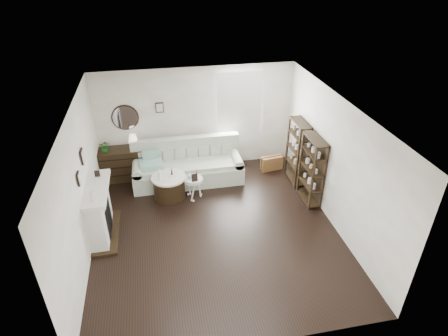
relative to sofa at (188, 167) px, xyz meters
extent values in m
plane|color=black|center=(0.35, -2.08, -0.35)|extent=(5.50, 5.50, 0.00)
plane|color=white|center=(0.35, -2.08, 2.35)|extent=(5.50, 5.50, 0.00)
plane|color=beige|center=(0.35, 0.67, 1.00)|extent=(5.00, 0.00, 5.00)
plane|color=beige|center=(0.35, -4.83, 1.00)|extent=(5.00, 0.00, 5.00)
plane|color=beige|center=(-2.15, -2.08, 1.00)|extent=(0.00, 5.50, 5.50)
plane|color=beige|center=(2.85, -2.08, 1.00)|extent=(0.00, 5.50, 5.50)
cube|color=white|center=(1.45, 0.65, 1.25)|extent=(1.00, 0.02, 1.80)
cube|color=white|center=(1.45, 0.59, 1.25)|extent=(1.15, 0.02, 1.90)
cylinder|color=silver|center=(-1.40, 0.64, 1.20)|extent=(0.60, 0.03, 0.60)
cube|color=black|center=(-0.55, 0.64, 1.40)|extent=(0.20, 0.03, 0.26)
cube|color=silver|center=(-1.98, -1.78, 0.20)|extent=(0.34, 1.20, 1.10)
cube|color=black|center=(-1.95, -1.78, 0.05)|extent=(0.30, 0.65, 0.70)
cube|color=silver|center=(-1.93, -1.78, 0.77)|extent=(0.44, 1.35, 0.08)
cube|color=black|center=(-1.90, -1.78, -0.32)|extent=(0.50, 1.40, 0.05)
cylinder|color=silver|center=(-1.93, -2.23, 0.92)|extent=(0.08, 0.08, 0.22)
cube|color=black|center=(-1.93, -1.38, 0.88)|extent=(0.10, 0.03, 0.14)
cube|color=black|center=(-2.12, -2.13, 1.25)|extent=(0.03, 0.18, 0.24)
cube|color=black|center=(-2.12, -1.48, 1.35)|extent=(0.03, 0.22, 0.28)
cube|color=black|center=(2.68, -0.53, 0.45)|extent=(0.30, 0.80, 1.60)
cylinder|color=tan|center=(2.66, -0.78, 0.17)|extent=(0.08, 0.08, 0.11)
cylinder|color=tan|center=(2.66, -0.53, 0.17)|extent=(0.08, 0.08, 0.11)
cylinder|color=tan|center=(2.66, -0.28, 0.17)|extent=(0.08, 0.08, 0.11)
cylinder|color=tan|center=(2.66, -0.78, 0.57)|extent=(0.08, 0.08, 0.11)
cylinder|color=tan|center=(2.66, -0.53, 0.57)|extent=(0.08, 0.08, 0.11)
cylinder|color=tan|center=(2.66, -0.28, 0.57)|extent=(0.08, 0.08, 0.11)
cylinder|color=tan|center=(2.66, -0.78, 0.97)|extent=(0.08, 0.08, 0.11)
cylinder|color=tan|center=(2.66, -0.53, 0.97)|extent=(0.08, 0.08, 0.11)
cylinder|color=tan|center=(2.66, -0.28, 0.97)|extent=(0.08, 0.08, 0.11)
cube|color=black|center=(2.68, -1.43, 0.45)|extent=(0.30, 0.80, 1.60)
cylinder|color=tan|center=(2.66, -1.68, 0.17)|extent=(0.08, 0.08, 0.11)
cylinder|color=tan|center=(2.66, -1.43, 0.17)|extent=(0.08, 0.08, 0.11)
cylinder|color=tan|center=(2.66, -1.18, 0.17)|extent=(0.08, 0.08, 0.11)
cylinder|color=tan|center=(2.66, -1.68, 0.57)|extent=(0.08, 0.08, 0.11)
cylinder|color=tan|center=(2.66, -1.43, 0.57)|extent=(0.08, 0.08, 0.11)
cylinder|color=tan|center=(2.66, -1.18, 0.57)|extent=(0.08, 0.08, 0.11)
cylinder|color=tan|center=(2.66, -1.68, 0.97)|extent=(0.08, 0.08, 0.11)
cylinder|color=tan|center=(2.66, -1.43, 0.97)|extent=(0.08, 0.08, 0.11)
cylinder|color=tan|center=(2.66, -1.18, 0.97)|extent=(0.08, 0.08, 0.11)
cube|color=#AEB7A3|center=(0.00, -0.08, -0.13)|extent=(2.72, 0.94, 0.44)
cube|color=#AEB7A3|center=(0.00, -0.12, 0.14)|extent=(2.35, 0.75, 0.10)
cube|color=#AEB7A3|center=(0.00, 0.28, 0.29)|extent=(2.72, 0.21, 0.84)
cube|color=#AEB7A3|center=(-1.23, -0.08, -0.08)|extent=(0.23, 0.89, 0.54)
cube|color=#AEB7A3|center=(1.23, -0.08, -0.08)|extent=(0.23, 0.89, 0.54)
cube|color=#238065|center=(-0.89, -0.14, 0.26)|extent=(0.59, 0.50, 0.14)
cube|color=brown|center=(2.24, 0.06, -0.16)|extent=(0.59, 0.27, 0.38)
cube|color=black|center=(-1.63, 0.39, 0.06)|extent=(1.24, 0.52, 0.83)
cube|color=black|center=(-1.63, 0.12, -0.12)|extent=(1.19, 0.01, 0.02)
cube|color=black|center=(-1.63, 0.12, 0.11)|extent=(1.19, 0.01, 0.02)
cube|color=black|center=(-1.63, 0.12, 0.33)|extent=(1.19, 0.01, 0.01)
imported|color=#1C5317|center=(-1.94, 0.33, 0.63)|extent=(0.30, 0.27, 0.30)
cylinder|color=black|center=(-0.51, -0.68, -0.09)|extent=(0.74, 0.74, 0.51)
cylinder|color=silver|center=(-0.51, -0.68, 0.19)|extent=(0.80, 0.80, 0.04)
cylinder|color=silver|center=(0.05, -0.85, 0.17)|extent=(0.44, 0.44, 0.03)
cylinder|color=silver|center=(0.05, -0.85, 0.13)|extent=(0.45, 0.45, 0.02)
cylinder|color=silver|center=(0.05, -0.85, -0.10)|extent=(0.03, 0.03, 0.50)
cylinder|color=silver|center=(-0.71, -0.77, 0.35)|extent=(0.07, 0.07, 0.28)
cube|color=white|center=(-0.57, -0.88, 0.32)|extent=(0.17, 0.09, 0.22)
cube|color=black|center=(0.07, -0.96, 0.28)|extent=(0.14, 0.07, 0.18)
camera|label=1|loc=(-0.65, -8.15, 4.82)|focal=30.00mm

